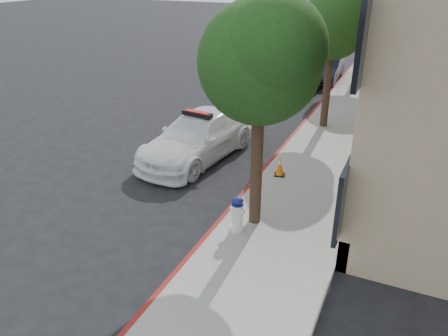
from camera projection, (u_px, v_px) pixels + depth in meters
ground at (193, 175)px, 14.16m from camera, size 120.00×120.00×0.00m
sidewalk at (356, 103)px, 21.03m from camera, size 3.20×50.00×0.15m
curb_strip at (324, 99)px, 21.60m from camera, size 0.12×50.00×0.15m
tree_near at (261, 62)px, 9.59m from camera, size 2.92×2.82×5.62m
tree_mid at (334, 24)px, 16.22m from camera, size 2.77×2.64×5.43m
tree_far at (366, 1)px, 22.71m from camera, size 3.10×3.00×5.81m
police_car at (198, 137)px, 15.11m from camera, size 2.80×5.52×1.69m
parked_car_mid at (297, 82)px, 22.20m from camera, size 1.81×4.33×1.46m
parked_car_far at (326, 68)px, 25.06m from camera, size 1.76×4.45×1.44m
fire_hydrant at (237, 214)px, 10.81m from camera, size 0.39×0.36×0.93m
traffic_cone at (280, 166)px, 13.67m from camera, size 0.40×0.40×0.63m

